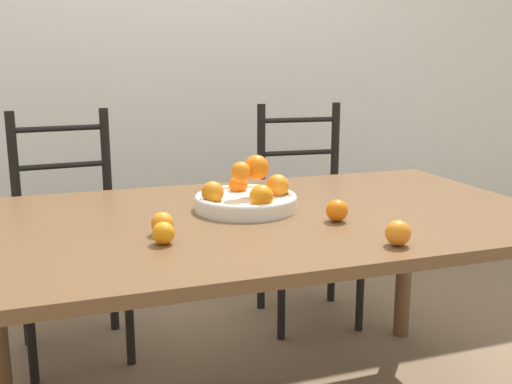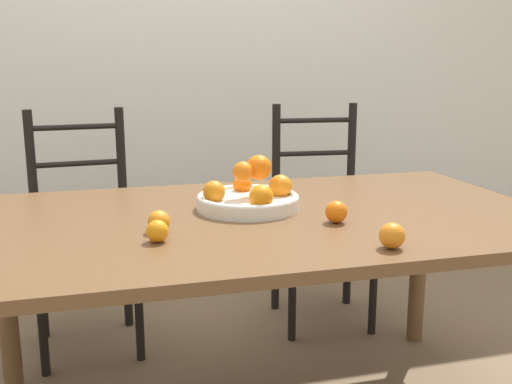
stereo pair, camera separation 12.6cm
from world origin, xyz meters
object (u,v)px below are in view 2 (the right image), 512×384
Objects in this scene: fruit_bowl at (249,196)px; chair_left at (84,240)px; orange_loose_1 at (157,231)px; orange_loose_3 at (159,222)px; chair_right at (321,222)px; orange_loose_2 at (336,212)px; orange_loose_0 at (392,236)px.

chair_left is at bearing 127.28° from fruit_bowl.
fruit_bowl is at bearing 40.90° from orange_loose_1.
orange_loose_1 is at bearing -98.74° from orange_loose_3.
chair_right is (0.87, 1.01, -0.31)m from orange_loose_1.
orange_loose_2 is at bearing 5.70° from orange_loose_1.
fruit_bowl reaches higher than orange_loose_3.
orange_loose_0 is at bearing -20.42° from orange_loose_1.
orange_loose_2 is at bearing -4.06° from orange_loose_3.
orange_loose_0 is 1.13× the size of orange_loose_1.
orange_loose_1 is 0.55m from orange_loose_2.
chair_left is (-0.23, 0.91, -0.31)m from orange_loose_3.
orange_loose_1 is 0.95× the size of orange_loose_3.
orange_loose_2 is 1.05× the size of orange_loose_3.
orange_loose_3 is at bearing 151.54° from orange_loose_0.
fruit_bowl reaches higher than orange_loose_1.
orange_loose_0 is at bearing -63.36° from fruit_bowl.
orange_loose_3 is 0.06× the size of chair_left.
orange_loose_0 is 1.02× the size of orange_loose_2.
orange_loose_1 is 1.37m from chair_right.
fruit_bowl is 4.92× the size of orange_loose_0.
fruit_bowl is 0.44m from orange_loose_1.
fruit_bowl reaches higher than orange_loose_0.
chair_left is (-0.22, 1.01, -0.31)m from orange_loose_1.
chair_right is at bearing 53.08° from fruit_bowl.
chair_left reaches higher than orange_loose_0.
fruit_bowl is 4.99× the size of orange_loose_2.
orange_loose_2 is 0.07× the size of chair_right.
orange_loose_0 is at bearing -28.46° from orange_loose_3.
orange_loose_0 reaches higher than orange_loose_1.
orange_loose_3 is at bearing -148.37° from fruit_bowl.
chair_left is at bearing 104.12° from orange_loose_3.
chair_left is at bearing 123.19° from orange_loose_0.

